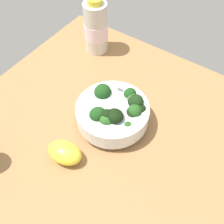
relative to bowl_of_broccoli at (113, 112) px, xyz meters
The scene contains 4 objects.
ground_plane 6.93cm from the bowl_of_broccoli, behind, with size 71.01×71.01×3.06cm, color #996D42.
bowl_of_broccoli is the anchor object (origin of this frame).
lemon_wedge 15.05cm from the bowl_of_broccoli, 167.63° to the left, with size 8.15×5.54×4.47cm, color yellow.
bottle_tall 28.82cm from the bowl_of_broccoli, 44.60° to the left, with size 6.95×6.95×16.92cm.
Camera 1 is at (-32.03, -24.53, 59.18)cm, focal length 47.06 mm.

